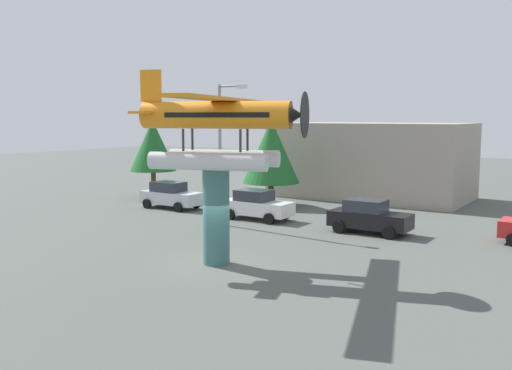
# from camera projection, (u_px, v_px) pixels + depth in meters

# --- Properties ---
(ground_plane) EXTENTS (140.00, 140.00, 0.00)m
(ground_plane) POSITION_uv_depth(u_px,v_px,m) (217.00, 264.00, 23.53)
(ground_plane) COLOR #515651
(display_pedestal) EXTENTS (1.10, 1.10, 3.98)m
(display_pedestal) POSITION_uv_depth(u_px,v_px,m) (216.00, 216.00, 23.29)
(display_pedestal) COLOR #386B66
(display_pedestal) RESTS_ON ground
(floatplane_monument) EXTENTS (7.20, 10.23, 4.00)m
(floatplane_monument) POSITION_uv_depth(u_px,v_px,m) (219.00, 127.00, 22.82)
(floatplane_monument) COLOR silver
(floatplane_monument) RESTS_ON display_pedestal
(car_near_silver) EXTENTS (4.20, 2.02, 1.76)m
(car_near_silver) POSITION_uv_depth(u_px,v_px,m) (171.00, 195.00, 37.59)
(car_near_silver) COLOR silver
(car_near_silver) RESTS_ON ground
(car_mid_white) EXTENTS (4.20, 2.02, 1.76)m
(car_mid_white) POSITION_uv_depth(u_px,v_px,m) (257.00, 205.00, 33.49)
(car_mid_white) COLOR white
(car_mid_white) RESTS_ON ground
(car_far_black) EXTENTS (4.20, 2.02, 1.76)m
(car_far_black) POSITION_uv_depth(u_px,v_px,m) (369.00, 216.00, 29.59)
(car_far_black) COLOR black
(car_far_black) RESTS_ON ground
(streetlight_primary) EXTENTS (1.84, 0.28, 7.80)m
(streetlight_primary) POSITION_uv_depth(u_px,v_px,m) (223.00, 144.00, 31.34)
(streetlight_primary) COLOR gray
(streetlight_primary) RESTS_ON ground
(storefront_building) EXTENTS (13.98, 7.66, 5.58)m
(storefront_building) POSITION_uv_depth(u_px,v_px,m) (371.00, 160.00, 42.59)
(storefront_building) COLOR #9E9384
(storefront_building) RESTS_ON ground
(tree_west) EXTENTS (3.38, 3.38, 5.85)m
(tree_west) POSITION_uv_depth(u_px,v_px,m) (153.00, 145.00, 41.52)
(tree_west) COLOR brown
(tree_west) RESTS_ON ground
(tree_east) EXTENTS (3.87, 3.87, 5.89)m
(tree_east) POSITION_uv_depth(u_px,v_px,m) (271.00, 151.00, 38.38)
(tree_east) COLOR brown
(tree_east) RESTS_ON ground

